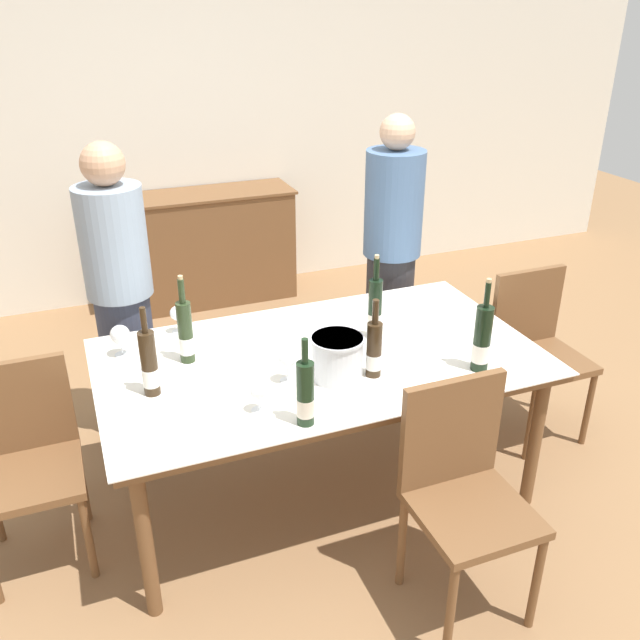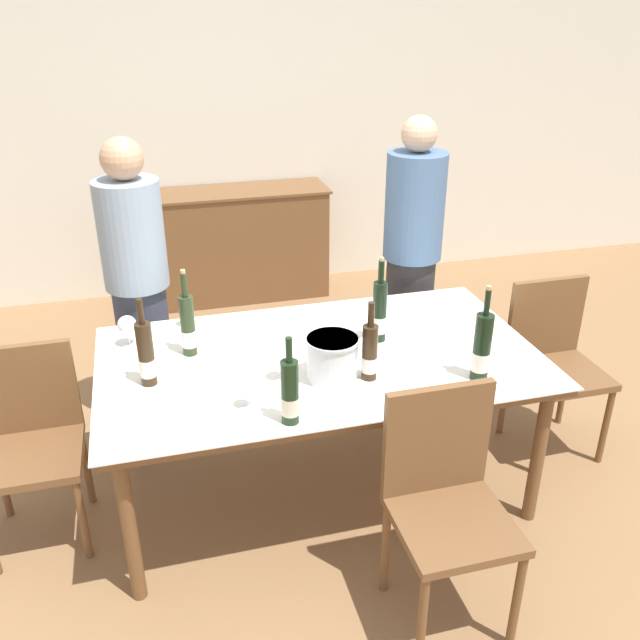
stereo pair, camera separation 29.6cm
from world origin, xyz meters
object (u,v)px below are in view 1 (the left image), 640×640
(wine_bottle_2, at_px, (305,395))
(wine_bottle_3, at_px, (375,310))
(wine_bottle_5, at_px, (186,333))
(chair_near_front, at_px, (462,483))
(wine_glass_1, at_px, (177,314))
(person_guest_left, at_px, (391,259))
(wine_bottle_4, at_px, (374,350))
(person_host, at_px, (122,299))
(chair_right_end, at_px, (535,342))
(wine_bottle_0, at_px, (482,340))
(wine_glass_2, at_px, (259,392))
(wine_glass_3, at_px, (120,335))
(wine_bottle_1, at_px, (149,365))
(ice_bucket, at_px, (337,356))
(wine_glass_0, at_px, (287,359))
(dining_table, at_px, (320,367))
(chair_left_end, at_px, (26,452))

(wine_bottle_2, distance_m, wine_bottle_3, 0.78)
(wine_bottle_5, bearing_deg, chair_near_front, -49.18)
(wine_glass_1, relative_size, person_guest_left, 0.08)
(wine_bottle_3, relative_size, chair_near_front, 0.44)
(wine_bottle_4, relative_size, person_host, 0.22)
(wine_bottle_3, height_order, chair_right_end, wine_bottle_3)
(wine_bottle_0, height_order, wine_glass_2, wine_bottle_0)
(wine_bottle_2, xyz_separation_m, person_host, (-0.52, 1.30, -0.06))
(wine_bottle_2, xyz_separation_m, wine_glass_3, (-0.58, 0.80, -0.03))
(wine_bottle_0, xyz_separation_m, wine_bottle_4, (-0.45, 0.12, -0.02))
(wine_glass_3, bearing_deg, wine_bottle_1, -78.71)
(wine_glass_3, height_order, chair_near_front, chair_near_front)
(wine_bottle_5, relative_size, person_guest_left, 0.25)
(ice_bucket, distance_m, wine_bottle_5, 0.67)
(chair_right_end, bearing_deg, wine_bottle_4, -164.03)
(wine_bottle_5, bearing_deg, wine_bottle_4, -30.18)
(chair_right_end, bearing_deg, wine_glass_3, 173.22)
(wine_bottle_0, distance_m, wine_glass_1, 1.41)
(wine_bottle_2, distance_m, wine_glass_2, 0.20)
(chair_near_front, bearing_deg, person_host, 122.66)
(wine_glass_0, relative_size, chair_right_end, 0.17)
(wine_bottle_1, distance_m, wine_glass_0, 0.55)
(wine_glass_0, xyz_separation_m, wine_glass_2, (-0.18, -0.17, -0.02))
(dining_table, height_order, person_host, person_host)
(wine_bottle_0, bearing_deg, wine_glass_0, 165.68)
(ice_bucket, bearing_deg, wine_bottle_2, -131.46)
(wine_glass_0, bearing_deg, wine_glass_1, 118.57)
(wine_bottle_2, height_order, wine_glass_1, wine_bottle_2)
(ice_bucket, xyz_separation_m, wine_bottle_5, (-0.56, 0.37, 0.04))
(wine_bottle_4, distance_m, person_guest_left, 1.19)
(wine_bottle_0, bearing_deg, person_host, 138.95)
(wine_bottle_4, relative_size, wine_glass_1, 2.57)
(wine_glass_3, relative_size, chair_near_front, 0.16)
(wine_bottle_4, distance_m, chair_left_end, 1.50)
(wine_glass_0, relative_size, chair_left_end, 0.17)
(dining_table, height_order, chair_near_front, chair_near_front)
(ice_bucket, height_order, wine_bottle_2, wine_bottle_2)
(wine_bottle_3, bearing_deg, wine_glass_0, -155.33)
(dining_table, height_order, wine_glass_1, wine_glass_1)
(ice_bucket, height_order, wine_glass_0, ice_bucket)
(wine_bottle_0, height_order, person_host, person_host)
(dining_table, bearing_deg, chair_near_front, -71.06)
(wine_bottle_0, xyz_separation_m, chair_left_end, (-1.87, 0.44, -0.38))
(wine_bottle_3, xyz_separation_m, person_host, (-1.07, 0.75, -0.08))
(wine_bottle_4, bearing_deg, wine_bottle_2, -149.68)
(wine_glass_0, xyz_separation_m, person_guest_left, (0.96, 0.95, -0.02))
(wine_glass_2, height_order, chair_near_front, chair_near_front)
(chair_right_end, relative_size, person_host, 0.56)
(wine_glass_1, relative_size, person_host, 0.09)
(wine_bottle_2, height_order, wine_bottle_5, wine_bottle_5)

